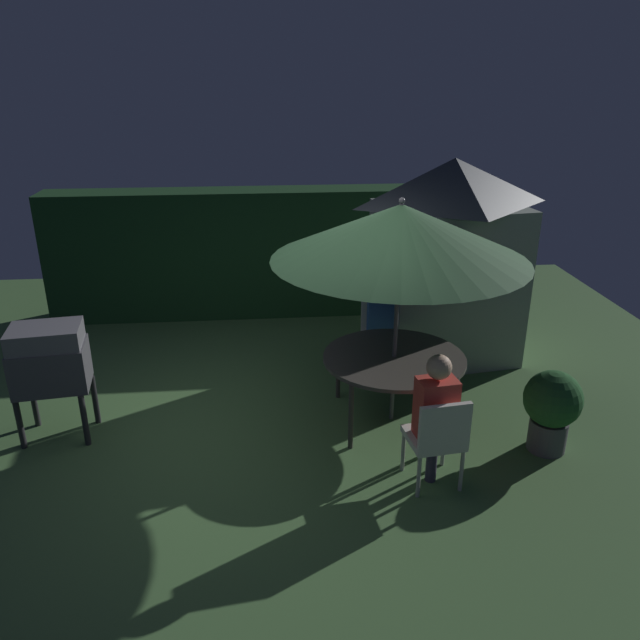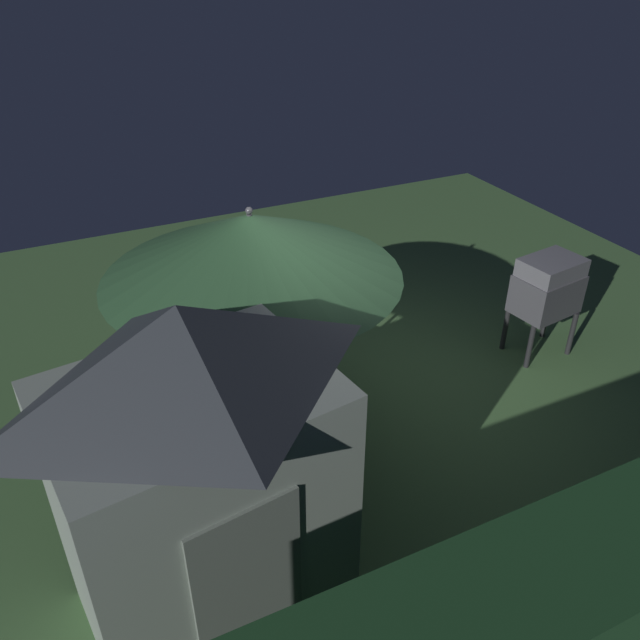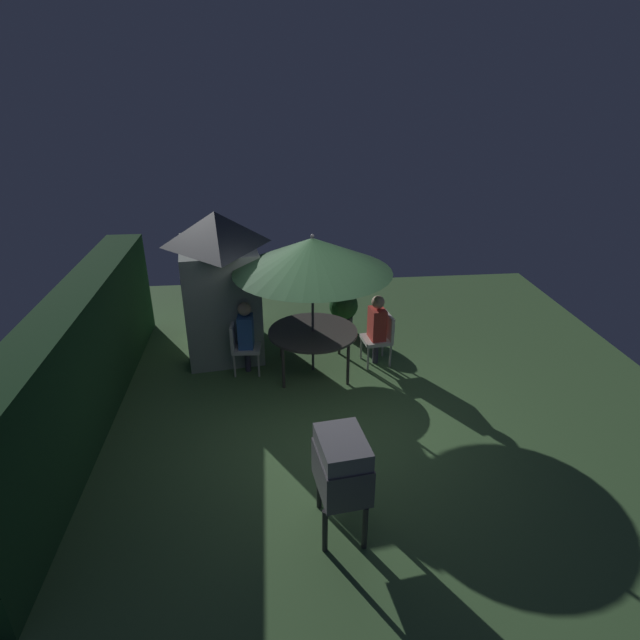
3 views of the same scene
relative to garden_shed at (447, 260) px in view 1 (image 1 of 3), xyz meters
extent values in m
plane|color=#47703D|center=(-2.17, -1.71, -1.29)|extent=(11.00, 11.00, 0.00)
cube|color=#193D1E|center=(-2.17, 1.79, -0.35)|extent=(6.54, 0.64, 1.89)
cube|color=gray|center=(0.00, 0.00, -0.30)|extent=(1.83, 1.47, 1.98)
pyramid|color=#33383D|center=(0.00, 0.00, 0.97)|extent=(1.94, 1.56, 0.56)
cube|color=slate|center=(-0.09, 0.63, -0.52)|extent=(0.70, 0.13, 1.55)
cylinder|color=#47423D|center=(-0.97, -1.55, -0.57)|extent=(1.48, 1.48, 0.04)
cylinder|color=#3C3834|center=(-1.49, -2.07, -0.94)|extent=(0.05, 0.05, 0.70)
cylinder|color=#3C3834|center=(-0.45, -2.07, -0.94)|extent=(0.05, 0.05, 0.70)
cylinder|color=#3C3834|center=(-1.49, -1.03, -0.94)|extent=(0.05, 0.05, 0.70)
cylinder|color=#3C3834|center=(-0.45, -1.03, -0.94)|extent=(0.05, 0.05, 0.70)
cylinder|color=#4C4C51|center=(-0.97, -1.55, -0.13)|extent=(0.04, 0.04, 2.32)
cone|color=#2D5633|center=(-0.97, -1.55, 0.76)|extent=(2.52, 2.52, 0.55)
sphere|color=#4C4C51|center=(-0.97, -1.55, 1.06)|extent=(0.06, 0.06, 0.06)
cube|color=#47474C|center=(-4.41, -1.56, -0.52)|extent=(0.76, 0.59, 0.45)
cube|color=slate|center=(-4.41, -1.56, -0.19)|extent=(0.72, 0.56, 0.20)
cylinder|color=#262628|center=(-4.72, -1.77, -1.02)|extent=(0.06, 0.06, 0.55)
cylinder|color=#262628|center=(-4.10, -1.77, -1.02)|extent=(0.06, 0.06, 0.55)
cylinder|color=#262628|center=(-4.72, -1.35, -1.02)|extent=(0.06, 0.06, 0.55)
cylinder|color=#262628|center=(-4.10, -1.35, -1.02)|extent=(0.06, 0.06, 0.55)
cube|color=silver|center=(-0.83, -2.66, -0.84)|extent=(0.51, 0.51, 0.06)
cube|color=silver|center=(-0.80, -2.86, -0.62)|extent=(0.46, 0.11, 0.45)
cylinder|color=#AFABA3|center=(-1.00, -2.88, -1.07)|extent=(0.04, 0.04, 0.45)
cylinder|color=#AFABA3|center=(-0.61, -2.83, -1.07)|extent=(0.04, 0.04, 0.45)
cylinder|color=#AFABA3|center=(-1.05, -2.48, -1.07)|extent=(0.04, 0.04, 0.45)
cylinder|color=#AFABA3|center=(-0.66, -2.43, -1.07)|extent=(0.04, 0.04, 0.45)
cube|color=silver|center=(-0.89, -0.45, -0.84)|extent=(0.49, 0.49, 0.06)
cube|color=silver|center=(-0.88, -0.24, -0.62)|extent=(0.46, 0.08, 0.45)
cylinder|color=#AFABA3|center=(-0.68, -0.26, -1.07)|extent=(0.04, 0.04, 0.45)
cylinder|color=#AFABA3|center=(-1.08, -0.23, -1.07)|extent=(0.04, 0.04, 0.45)
cylinder|color=#AFABA3|center=(-0.71, -0.66, -1.07)|extent=(0.04, 0.04, 0.45)
cylinder|color=#AFABA3|center=(-1.11, -0.63, -1.07)|extent=(0.04, 0.04, 0.45)
cylinder|color=#4C4C51|center=(0.44, -2.27, -1.13)|extent=(0.37, 0.37, 0.32)
sphere|color=#235628|center=(0.44, -2.27, -0.73)|extent=(0.56, 0.56, 0.56)
cube|color=#CC3D33|center=(-0.83, -2.66, -0.54)|extent=(0.37, 0.28, 0.55)
sphere|color=tan|center=(-0.83, -2.66, -0.14)|extent=(0.22, 0.22, 0.22)
cylinder|color=#383347|center=(-0.83, -2.66, -1.05)|extent=(0.10, 0.10, 0.48)
cube|color=#3866B2|center=(-0.89, -0.45, -0.54)|extent=(0.36, 0.26, 0.55)
sphere|color=tan|center=(-0.89, -0.45, -0.14)|extent=(0.22, 0.22, 0.22)
cylinder|color=#383347|center=(-0.89, -0.45, -1.05)|extent=(0.10, 0.10, 0.48)
camera|label=1|loc=(-2.27, -7.25, 2.19)|focal=34.70mm
camera|label=2|loc=(0.57, 2.97, 2.94)|focal=35.67mm
camera|label=3|loc=(-8.65, -0.90, 3.24)|focal=29.17mm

